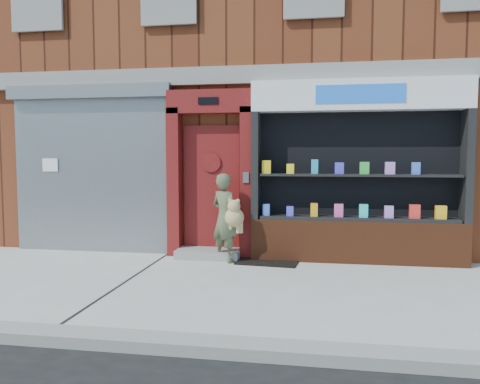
# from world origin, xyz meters

# --- Properties ---
(ground) EXTENTS (80.00, 80.00, 0.00)m
(ground) POSITION_xyz_m (0.00, 0.00, 0.00)
(ground) COLOR #9E9E99
(ground) RESTS_ON ground
(curb) EXTENTS (60.00, 0.30, 0.12)m
(curb) POSITION_xyz_m (0.00, -2.15, 0.06)
(curb) COLOR gray
(curb) RESTS_ON ground
(building) EXTENTS (12.00, 8.16, 8.00)m
(building) POSITION_xyz_m (-0.00, 5.99, 4.00)
(building) COLOR #5D2815
(building) RESTS_ON ground
(shutter_bay) EXTENTS (3.10, 0.30, 3.04)m
(shutter_bay) POSITION_xyz_m (-3.00, 1.93, 1.72)
(shutter_bay) COLOR gray
(shutter_bay) RESTS_ON ground
(red_door_bay) EXTENTS (1.52, 0.58, 2.90)m
(red_door_bay) POSITION_xyz_m (-0.75, 1.86, 1.46)
(red_door_bay) COLOR #590F0F
(red_door_bay) RESTS_ON ground
(pharmacy_bay) EXTENTS (3.50, 0.41, 3.00)m
(pharmacy_bay) POSITION_xyz_m (1.75, 1.81, 1.37)
(pharmacy_bay) COLOR #642E17
(pharmacy_bay) RESTS_ON ground
(woman) EXTENTS (0.66, 0.59, 1.48)m
(woman) POSITION_xyz_m (-0.39, 1.46, 0.75)
(woman) COLOR #4E5739
(woman) RESTS_ON ground
(doormat) EXTENTS (1.06, 0.79, 0.02)m
(doormat) POSITION_xyz_m (0.30, 1.55, 0.01)
(doormat) COLOR black
(doormat) RESTS_ON ground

